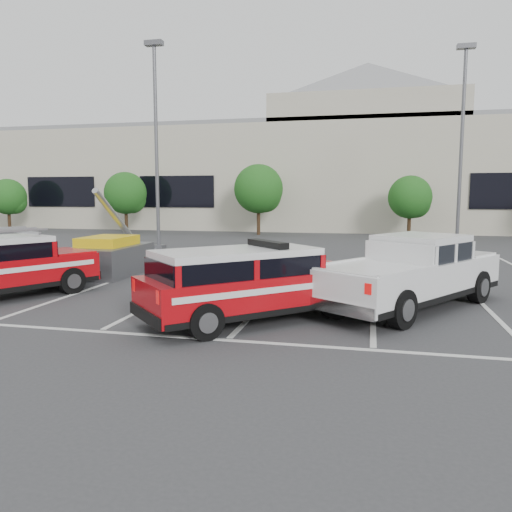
# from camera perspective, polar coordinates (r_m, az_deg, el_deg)

# --- Properties ---
(ground) EXTENTS (120.00, 120.00, 0.00)m
(ground) POSITION_cam_1_polar(r_m,az_deg,el_deg) (12.28, 0.45, -5.92)
(ground) COLOR #363638
(ground) RESTS_ON ground
(stall_markings) EXTENTS (23.00, 15.00, 0.01)m
(stall_markings) POSITION_cam_1_polar(r_m,az_deg,el_deg) (16.62, 3.83, -2.51)
(stall_markings) COLOR silver
(stall_markings) RESTS_ON ground
(convention_building) EXTENTS (60.00, 16.99, 13.20)m
(convention_building) POSITION_cam_1_polar(r_m,az_deg,el_deg) (43.66, 9.95, 9.49)
(convention_building) COLOR beige
(convention_building) RESTS_ON ground
(tree_far_left) EXTENTS (2.77, 2.77, 3.99)m
(tree_far_left) POSITION_cam_1_polar(r_m,az_deg,el_deg) (43.52, -26.35, 5.96)
(tree_far_left) COLOR #3F2B19
(tree_far_left) RESTS_ON ground
(tree_left) EXTENTS (3.07, 3.07, 4.42)m
(tree_left) POSITION_cam_1_polar(r_m,az_deg,el_deg) (38.00, -14.53, 6.82)
(tree_left) COLOR #3F2B19
(tree_left) RESTS_ON ground
(tree_mid_left) EXTENTS (3.37, 3.37, 4.85)m
(tree_mid_left) POSITION_cam_1_polar(r_m,az_deg,el_deg) (34.55, 0.46, 7.49)
(tree_mid_left) COLOR #3F2B19
(tree_mid_left) RESTS_ON ground
(tree_mid_right) EXTENTS (2.77, 2.77, 3.99)m
(tree_mid_right) POSITION_cam_1_polar(r_m,az_deg,el_deg) (33.82, 17.34, 6.27)
(tree_mid_right) COLOR #3F2B19
(tree_mid_right) RESTS_ON ground
(light_pole_left) EXTENTS (0.90, 0.60, 10.24)m
(light_pole_left) POSITION_cam_1_polar(r_m,az_deg,el_deg) (26.06, -11.32, 12.24)
(light_pole_left) COLOR #59595E
(light_pole_left) RESTS_ON ground
(light_pole_mid) EXTENTS (0.90, 0.60, 10.24)m
(light_pole_mid) POSITION_cam_1_polar(r_m,az_deg,el_deg) (28.14, 22.42, 11.46)
(light_pole_mid) COLOR #59595E
(light_pole_mid) RESTS_ON ground
(fire_chief_suv) EXTENTS (4.83, 4.73, 1.74)m
(fire_chief_suv) POSITION_cam_1_polar(r_m,az_deg,el_deg) (10.90, -0.54, -3.75)
(fire_chief_suv) COLOR #A9080E
(fire_chief_suv) RESTS_ON ground
(white_pickup) EXTENTS (4.86, 5.87, 1.76)m
(white_pickup) POSITION_cam_1_polar(r_m,az_deg,el_deg) (12.73, 17.21, -2.55)
(white_pickup) COLOR silver
(white_pickup) RESTS_ON ground
(utility_rig) EXTENTS (2.93, 3.55, 2.98)m
(utility_rig) POSITION_cam_1_polar(r_m,az_deg,el_deg) (18.01, -16.93, -0.17)
(utility_rig) COLOR #59595E
(utility_rig) RESTS_ON ground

